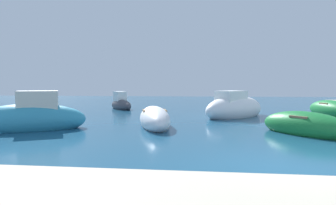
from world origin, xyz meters
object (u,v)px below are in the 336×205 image
Objects in this scene: moored_boat_3 at (330,110)px; moored_boat_4 at (305,126)px; moored_boat_1 at (235,108)px; moored_boat_2 at (154,119)px; moored_boat_5 at (121,104)px; moored_boat_0 at (30,119)px.

moored_boat_3 is 1.10× the size of moored_boat_4.
moored_boat_3 is at bearing -31.21° from moored_boat_1.
moored_boat_3 is (6.34, 1.76, -0.18)m from moored_boat_1.
moored_boat_2 is 1.36× the size of moored_boat_5.
moored_boat_1 is at bearing -21.08° from moored_boat_4.
moored_boat_3 is at bearing -69.72° from moored_boat_4.
moored_boat_4 is (6.31, -1.49, -0.01)m from moored_boat_2.
moored_boat_5 is (-14.84, 3.04, 0.04)m from moored_boat_3.
moored_boat_0 is 1.37× the size of moored_boat_4.
moored_boat_5 is at bearing 103.85° from moored_boat_1.
moored_boat_0 reaches higher than moored_boat_5.
moored_boat_5 reaches higher than moored_boat_3.
moored_boat_0 reaches higher than moored_boat_4.
moored_boat_0 reaches higher than moored_boat_3.
moored_boat_1 is at bearing 24.71° from moored_boat_5.
moored_boat_2 is 6.48m from moored_boat_4.
moored_boat_4 is 14.99m from moored_boat_5.
moored_boat_3 is at bearing 105.04° from moored_boat_2.
moored_boat_3 is 1.20× the size of moored_boat_5.
moored_boat_1 is at bearing -174.01° from moored_boat_0.
moored_boat_1 is 9.76m from moored_boat_5.
moored_boat_0 is 5.52m from moored_boat_2.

